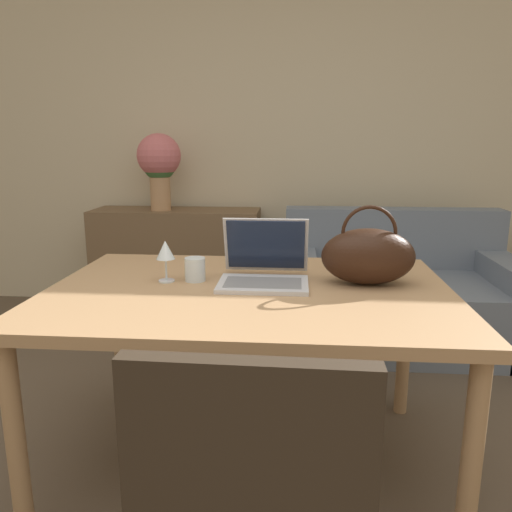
{
  "coord_description": "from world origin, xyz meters",
  "views": [
    {
      "loc": [
        0.21,
        -1.06,
        1.25
      ],
      "look_at": [
        0.07,
        0.7,
        0.85
      ],
      "focal_mm": 35.0,
      "sensor_mm": 36.0,
      "label": 1
    }
  ],
  "objects_px": {
    "laptop": "(264,265)",
    "wine_glass": "(165,252)",
    "flower_vase": "(159,162)",
    "drinking_glass": "(195,269)",
    "handbag": "(368,256)",
    "couch": "(398,298)"
  },
  "relations": [
    {
      "from": "wine_glass",
      "to": "flower_vase",
      "type": "relative_size",
      "value": 0.29
    },
    {
      "from": "wine_glass",
      "to": "handbag",
      "type": "bearing_deg",
      "value": 2.09
    },
    {
      "from": "laptop",
      "to": "wine_glass",
      "type": "bearing_deg",
      "value": -174.21
    },
    {
      "from": "laptop",
      "to": "wine_glass",
      "type": "relative_size",
      "value": 2.08
    },
    {
      "from": "couch",
      "to": "flower_vase",
      "type": "xyz_separation_m",
      "value": [
        -1.64,
        0.4,
        0.84
      ]
    },
    {
      "from": "drinking_glass",
      "to": "flower_vase",
      "type": "relative_size",
      "value": 0.17
    },
    {
      "from": "drinking_glass",
      "to": "handbag",
      "type": "height_order",
      "value": "handbag"
    },
    {
      "from": "laptop",
      "to": "handbag",
      "type": "distance_m",
      "value": 0.39
    },
    {
      "from": "wine_glass",
      "to": "flower_vase",
      "type": "bearing_deg",
      "value": 105.82
    },
    {
      "from": "couch",
      "to": "wine_glass",
      "type": "relative_size",
      "value": 9.11
    },
    {
      "from": "laptop",
      "to": "drinking_glass",
      "type": "height_order",
      "value": "laptop"
    },
    {
      "from": "laptop",
      "to": "drinking_glass",
      "type": "relative_size",
      "value": 3.68
    },
    {
      "from": "laptop",
      "to": "couch",
      "type": "bearing_deg",
      "value": 58.79
    },
    {
      "from": "laptop",
      "to": "flower_vase",
      "type": "relative_size",
      "value": 0.61
    },
    {
      "from": "wine_glass",
      "to": "flower_vase",
      "type": "xyz_separation_m",
      "value": [
        -0.49,
        1.72,
        0.27
      ]
    },
    {
      "from": "laptop",
      "to": "drinking_glass",
      "type": "bearing_deg",
      "value": -176.23
    },
    {
      "from": "couch",
      "to": "drinking_glass",
      "type": "relative_size",
      "value": 16.11
    },
    {
      "from": "laptop",
      "to": "flower_vase",
      "type": "height_order",
      "value": "flower_vase"
    },
    {
      "from": "wine_glass",
      "to": "laptop",
      "type": "bearing_deg",
      "value": 5.79
    },
    {
      "from": "wine_glass",
      "to": "handbag",
      "type": "xyz_separation_m",
      "value": [
        0.76,
        0.03,
        -0.01
      ]
    },
    {
      "from": "drinking_glass",
      "to": "flower_vase",
      "type": "xyz_separation_m",
      "value": [
        -0.6,
        1.7,
        0.34
      ]
    },
    {
      "from": "drinking_glass",
      "to": "wine_glass",
      "type": "distance_m",
      "value": 0.13
    }
  ]
}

